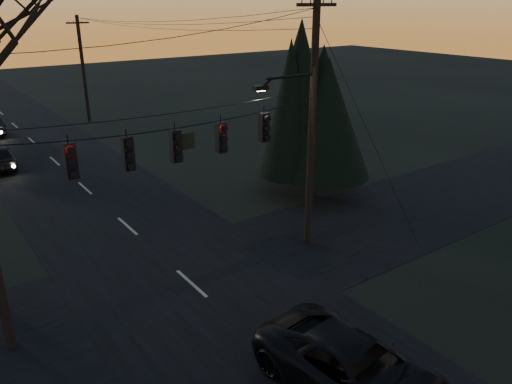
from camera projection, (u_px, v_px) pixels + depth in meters
main_road at (97, 199)px, 25.55m from camera, size 8.00×120.00×0.02m
cross_road at (192, 284)px, 17.95m from camera, size 60.00×7.00×0.02m
utility_pole_right at (307, 243)px, 20.94m from camera, size 5.00×0.30×10.00m
utility_pole_left at (12, 346)px, 14.70m from camera, size 1.80×0.30×8.50m
utility_pole_far_r at (89, 121)px, 42.21m from camera, size 1.80×0.30×8.50m
span_signal_assembly at (177, 144)px, 15.94m from camera, size 11.50×0.44×1.58m
evergreen_right at (311, 101)px, 24.42m from camera, size 4.79×4.79×8.66m
suv_near at (354, 370)px, 12.65m from camera, size 3.16×5.78×1.54m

